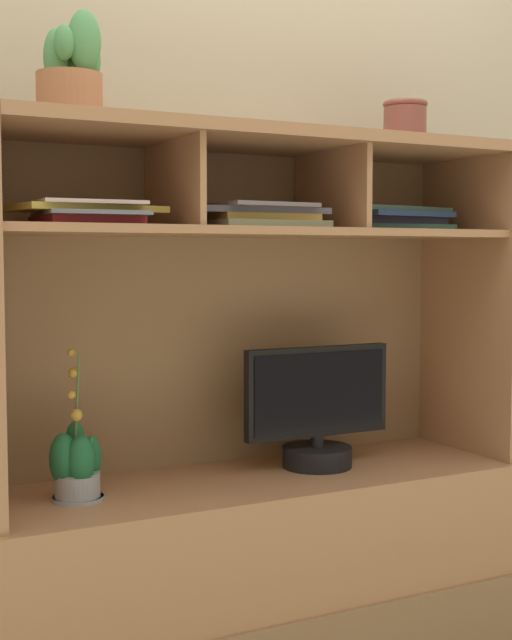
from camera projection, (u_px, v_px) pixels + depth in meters
name	position (u px, v px, depth m)	size (l,w,h in m)	color
back_wall	(213.00, 173.00, 2.47)	(6.00, 0.02, 2.80)	#BCAE8C
media_console	(255.00, 526.00, 2.31)	(1.47, 0.49, 1.48)	#A5744D
tv_monitor	(317.00, 415.00, 2.38)	(0.43, 0.19, 0.33)	black
potted_orchid	(78.00, 480.00, 2.06)	(0.12, 0.12, 0.36)	#90979D
potted_fern	(76.00, 467.00, 2.06)	(0.13, 0.12, 0.18)	gray
magazine_stack_left	(387.00, 219.00, 2.50)	(0.36, 0.29, 0.07)	#3C685A
magazine_stack_centre	(87.00, 213.00, 2.01)	(0.36, 0.29, 0.05)	#A0262B
magazine_stack_right	(255.00, 216.00, 2.25)	(0.35, 0.29, 0.06)	gray
potted_succulent	(71.00, 77.00, 2.01)	(0.17, 0.17, 0.24)	#B17045
ceramic_vase	(405.00, 123.00, 2.46)	(0.13, 0.13, 0.12)	brown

